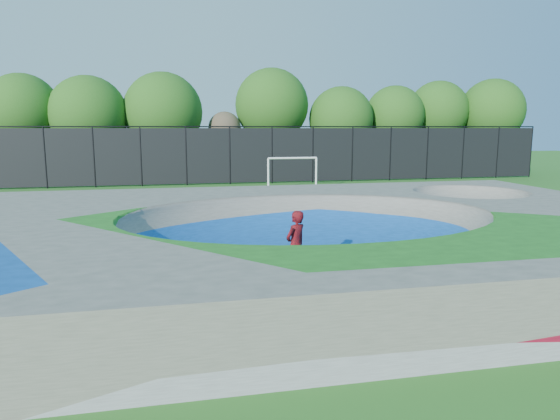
{
  "coord_description": "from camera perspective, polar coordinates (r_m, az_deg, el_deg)",
  "views": [
    {
      "loc": [
        -3.8,
        -13.87,
        3.98
      ],
      "look_at": [
        -0.23,
        3.0,
        1.1
      ],
      "focal_mm": 32.0,
      "sensor_mm": 36.0,
      "label": 1
    }
  ],
  "objects": [
    {
      "name": "skate_deck",
      "position": [
        14.74,
        3.3,
        -3.19
      ],
      "size": [
        22.0,
        14.0,
        1.5
      ],
      "primitive_type": "cube",
      "color": "gray",
      "rests_on": "ground"
    },
    {
      "name": "fence",
      "position": [
        35.13,
        -5.75,
        6.36
      ],
      "size": [
        48.09,
        0.09,
        4.04
      ],
      "color": "black",
      "rests_on": "ground"
    },
    {
      "name": "treeline",
      "position": [
        40.42,
        -6.23,
        10.99
      ],
      "size": [
        52.53,
        7.23,
        8.71
      ],
      "color": "#4C3526",
      "rests_on": "ground"
    },
    {
      "name": "soccer_goal",
      "position": [
        31.34,
        1.44,
        4.88
      ],
      "size": [
        3.21,
        0.12,
        2.12
      ],
      "color": "white",
      "rests_on": "ground"
    },
    {
      "name": "skater",
      "position": [
        13.07,
        1.81,
        -4.06
      ],
      "size": [
        0.8,
        0.75,
        1.84
      ],
      "primitive_type": "imported",
      "rotation": [
        0.0,
        0.0,
        3.78
      ],
      "color": "#AF0E14",
      "rests_on": "ground"
    },
    {
      "name": "skateboard",
      "position": [
        13.31,
        1.79,
        -7.81
      ],
      "size": [
        0.73,
        0.68,
        0.05
      ],
      "primitive_type": "cube",
      "rotation": [
        0.0,
        0.0,
        0.73
      ],
      "color": "black",
      "rests_on": "ground"
    },
    {
      "name": "ground",
      "position": [
        14.92,
        3.27,
        -6.0
      ],
      "size": [
        120.0,
        120.0,
        0.0
      ],
      "primitive_type": "plane",
      "color": "#24611B",
      "rests_on": "ground"
    }
  ]
}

